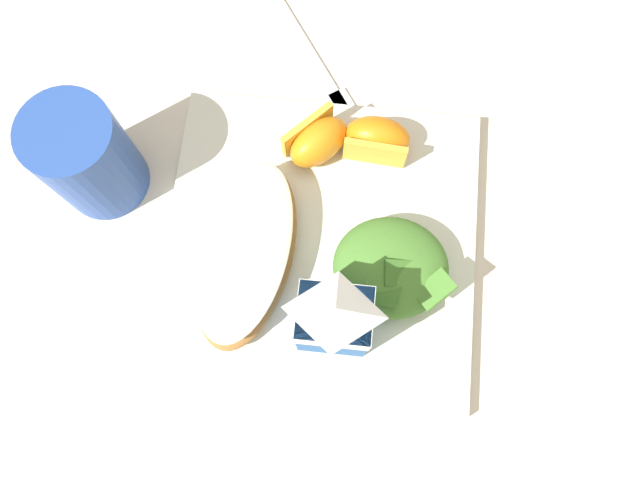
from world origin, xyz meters
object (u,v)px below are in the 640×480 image
(green_salad_pile, at_px, (391,268))
(orange_wedge_middle, at_px, (317,141))
(cheesy_pizza_bread, at_px, (247,254))
(drinking_blue_cup, at_px, (87,158))
(metal_fork, at_px, (314,60))
(milk_carton, at_px, (334,318))
(white_plate, at_px, (320,245))
(orange_wedge_front, at_px, (377,139))
(paper_napkin, at_px, (576,201))

(green_salad_pile, xyz_separation_m, orange_wedge_middle, (0.08, -0.11, -0.00))
(cheesy_pizza_bread, xyz_separation_m, drinking_blue_cup, (0.15, -0.07, 0.02))
(metal_fork, height_order, drinking_blue_cup, drinking_blue_cup)
(milk_carton, bearing_deg, white_plate, -76.08)
(cheesy_pizza_bread, xyz_separation_m, orange_wedge_front, (-0.10, -0.12, 0.00))
(paper_napkin, xyz_separation_m, metal_fork, (0.26, -0.12, 0.00))
(green_salad_pile, relative_size, paper_napkin, 0.94)
(white_plate, xyz_separation_m, orange_wedge_front, (-0.04, -0.10, 0.03))
(green_salad_pile, bearing_deg, metal_fork, -67.19)
(white_plate, xyz_separation_m, metal_fork, (0.03, -0.19, -0.01))
(white_plate, relative_size, green_salad_pile, 2.70)
(cheesy_pizza_bread, distance_m, green_salad_pile, 0.13)
(cheesy_pizza_bread, distance_m, orange_wedge_middle, 0.12)
(orange_wedge_middle, bearing_deg, green_salad_pile, 124.07)
(drinking_blue_cup, bearing_deg, paper_napkin, -176.81)
(green_salad_pile, xyz_separation_m, milk_carton, (0.04, 0.05, 0.04))
(milk_carton, bearing_deg, paper_napkin, -146.39)
(milk_carton, relative_size, orange_wedge_front, 1.76)
(milk_carton, height_order, drinking_blue_cup, milk_carton)
(cheesy_pizza_bread, xyz_separation_m, milk_carton, (-0.08, 0.05, 0.04))
(orange_wedge_front, relative_size, drinking_blue_cup, 0.57)
(green_salad_pile, height_order, metal_fork, green_salad_pile)
(cheesy_pizza_bread, relative_size, drinking_blue_cup, 1.63)
(paper_napkin, height_order, drinking_blue_cup, drinking_blue_cup)
(white_plate, height_order, drinking_blue_cup, drinking_blue_cup)
(orange_wedge_front, bearing_deg, orange_wedge_middle, 8.06)
(milk_carton, bearing_deg, orange_wedge_front, -97.72)
(white_plate, distance_m, orange_wedge_middle, 0.10)
(metal_fork, bearing_deg, orange_wedge_front, 125.75)
(green_salad_pile, bearing_deg, milk_carton, 50.31)
(white_plate, bearing_deg, milk_carton, 103.92)
(drinking_blue_cup, bearing_deg, metal_fork, -140.78)
(milk_carton, distance_m, paper_napkin, 0.27)
(milk_carton, bearing_deg, orange_wedge_middle, -79.61)
(white_plate, bearing_deg, orange_wedge_middle, -82.62)
(green_salad_pile, bearing_deg, orange_wedge_middle, -55.93)
(green_salad_pile, distance_m, milk_carton, 0.08)
(white_plate, relative_size, orange_wedge_front, 4.48)
(orange_wedge_front, height_order, metal_fork, orange_wedge_front)
(milk_carton, bearing_deg, metal_fork, -80.45)
(paper_napkin, bearing_deg, milk_carton, 33.61)
(white_plate, relative_size, metal_fork, 1.69)
(metal_fork, xyz_separation_m, drinking_blue_cup, (0.18, 0.15, 0.05))
(orange_wedge_front, bearing_deg, white_plate, 66.75)
(orange_wedge_middle, bearing_deg, milk_carton, 100.39)
(green_salad_pile, bearing_deg, cheesy_pizza_bread, 0.09)
(green_salad_pile, distance_m, paper_napkin, 0.20)
(orange_wedge_middle, relative_size, paper_napkin, 0.62)
(orange_wedge_front, height_order, drinking_blue_cup, drinking_blue_cup)
(white_plate, relative_size, milk_carton, 2.55)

